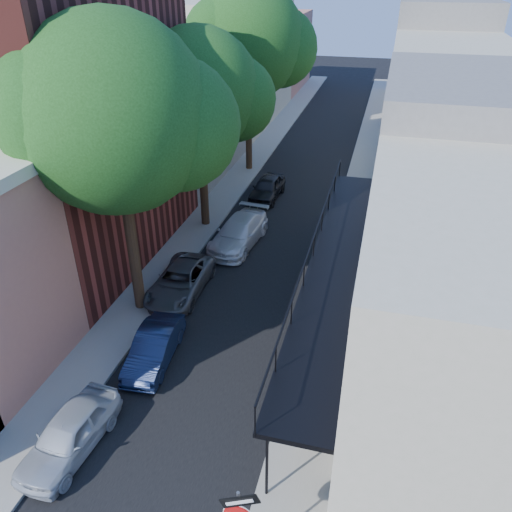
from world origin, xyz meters
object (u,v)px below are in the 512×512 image
Objects in this scene: oak_near at (130,118)px; parked_car_a at (69,434)px; parked_car_c at (180,281)px; parked_car_d at (239,232)px; parked_car_e at (267,188)px; pedestrian at (299,419)px; parked_car_b at (154,347)px; oak_mid at (208,93)px; oak_far at (256,43)px.

parked_car_a is at bearing -83.94° from oak_near.
parked_car_d reaches higher than parked_car_c.
pedestrian is at bearing -70.98° from parked_car_e.
parked_car_b is at bearing -89.10° from parked_car_e.
parked_car_c is 11.08m from parked_car_e.
oak_mid reaches higher than pedestrian.
oak_far reaches higher than parked_car_b.
parked_car_e reaches higher than parked_car_a.
parked_car_e is (1.97, 12.22, -7.21)m from oak_near.
oak_far reaches higher than parked_car_e.
oak_far reaches higher than parked_car_c.
parked_car_c is 2.30× the size of pedestrian.
pedestrian is at bearing -72.30° from oak_far.
parked_car_b is 1.91× the size of pedestrian.
oak_far reaches higher than oak_near.
parked_car_b is 0.76× the size of parked_car_d.
parked_car_e reaches higher than parked_car_c.
oak_mid is 9.12m from oak_far.
pedestrian is at bearing -27.19° from parked_car_b.
oak_near is 6.03× the size of pedestrian.
oak_far is at bearing 114.80° from parked_car_e.
parked_car_d is (1.20, 4.85, 0.09)m from parked_car_c.
parked_car_c is (-0.75, 4.28, 0.01)m from parked_car_b.
parked_car_c is at bearing 29.76° from pedestrian.
parked_car_e reaches higher than parked_car_b.
pedestrian reaches higher than parked_car_d.
parked_car_b is at bearing -85.72° from oak_far.
oak_near is 10.27m from parked_car_a.
parked_car_d is at bearing 72.02° from oak_near.
oak_near is 3.16× the size of parked_car_b.
parked_car_c is (0.77, 1.21, -7.27)m from oak_near.
parked_car_d is 6.16m from parked_car_e.
parked_car_a is 0.94× the size of parked_car_e.
parked_car_e is at bearing -67.78° from oak_far.
parked_car_a reaches higher than parked_car_c.
parked_car_d is (1.95, -10.95, -7.57)m from oak_far.
oak_mid is at bearing 142.51° from parked_car_d.
parked_car_b is at bearing -63.71° from oak_near.
parked_car_a is 1.95× the size of pedestrian.
oak_mid reaches higher than parked_car_e.
oak_far is at bearing 89.59° from oak_mid.
parked_car_a is 4.23m from parked_car_b.
parked_car_c is at bearing 95.06° from parked_car_b.
parked_car_d is at bearing -87.41° from parked_car_e.
pedestrian is (6.39, -6.60, 0.46)m from parked_car_c.
pedestrian reaches higher than parked_car_c.
parked_car_a is at bearing 91.75° from pedestrian.
oak_far is at bearing 89.41° from parked_car_b.
oak_far is 13.45m from parked_car_d.
oak_mid is (-0.05, 7.97, -0.82)m from oak_near.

